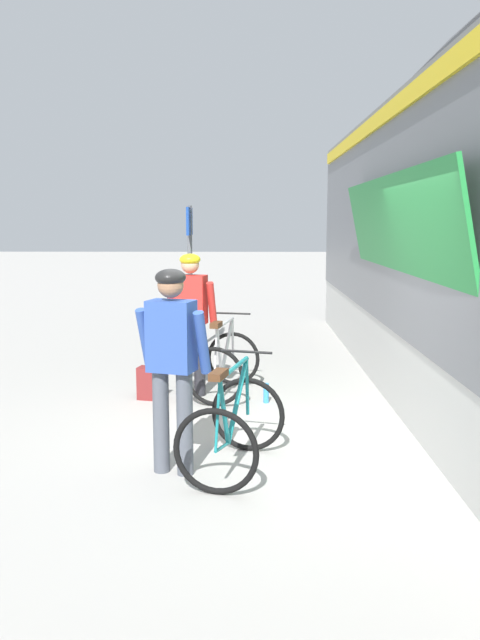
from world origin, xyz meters
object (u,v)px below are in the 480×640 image
(cyclist_far_in_red, at_px, (191,311))
(water_bottle_near_the_bikes, at_px, (266,393))
(bicycle_far_silver, at_px, (224,363))
(cyclist_near_in_blue, at_px, (172,353))
(backpack_on_platform, at_px, (150,383))
(bicycle_near_teal, at_px, (233,426))
(platform_sign_post, at_px, (190,254))

(cyclist_far_in_red, height_order, water_bottle_near_the_bikes, cyclist_far_in_red)
(cyclist_far_in_red, bearing_deg, bicycle_far_silver, -1.17)
(cyclist_near_in_blue, distance_m, water_bottle_near_the_bikes, 2.51)
(cyclist_near_in_blue, bearing_deg, bicycle_far_silver, 82.22)
(bicycle_far_silver, bearing_deg, backpack_on_platform, -167.27)
(bicycle_near_teal, distance_m, backpack_on_platform, 2.51)
(cyclist_far_in_red, height_order, backpack_on_platform, cyclist_far_in_red)
(backpack_on_platform, bearing_deg, cyclist_far_in_red, 36.47)
(cyclist_near_in_blue, xyz_separation_m, platform_sign_post, (-0.31, 5.12, 0.57))
(platform_sign_post, bearing_deg, water_bottle_near_the_bikes, -68.45)
(cyclist_near_in_blue, xyz_separation_m, bicycle_far_silver, (0.34, 2.51, -0.65))
(cyclist_near_in_blue, relative_size, bicycle_near_teal, 1.45)
(cyclist_far_in_red, bearing_deg, water_bottle_near_the_bikes, -20.85)
(backpack_on_platform, bearing_deg, bicycle_far_silver, 25.78)
(cyclist_near_in_blue, xyz_separation_m, bicycle_near_teal, (0.51, 0.04, -0.65))
(bicycle_near_teal, height_order, bicycle_far_silver, same)
(bicycle_near_teal, relative_size, backpack_on_platform, 3.03)
(cyclist_near_in_blue, height_order, water_bottle_near_the_bikes, cyclist_near_in_blue)
(backpack_on_platform, xyz_separation_m, platform_sign_post, (0.25, 2.81, 1.42))
(bicycle_near_teal, bearing_deg, platform_sign_post, 99.18)
(water_bottle_near_the_bikes, bearing_deg, cyclist_far_in_red, 159.15)
(bicycle_far_silver, height_order, platform_sign_post, platform_sign_post)
(cyclist_far_in_red, relative_size, backpack_on_platform, 4.40)
(cyclist_far_in_red, height_order, bicycle_near_teal, cyclist_far_in_red)
(cyclist_near_in_blue, height_order, bicycle_near_teal, cyclist_near_in_blue)
(cyclist_near_in_blue, distance_m, backpack_on_platform, 2.52)
(backpack_on_platform, height_order, platform_sign_post, platform_sign_post)
(backpack_on_platform, distance_m, water_bottle_near_the_bikes, 1.42)
(bicycle_far_silver, distance_m, platform_sign_post, 2.95)
(bicycle_far_silver, bearing_deg, water_bottle_near_the_bikes, -33.84)
(cyclist_far_in_red, xyz_separation_m, bicycle_far_silver, (0.41, -0.01, -0.65))
(bicycle_near_teal, xyz_separation_m, water_bottle_near_the_bikes, (0.34, 2.12, -0.28))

